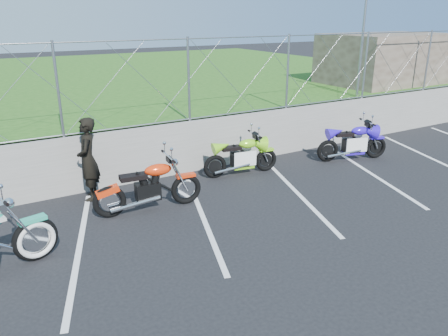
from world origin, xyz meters
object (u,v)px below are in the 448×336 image
sportbike_blue (353,144)px  person_standing (88,159)px  naked_orange (150,188)px  sportbike_green (242,157)px

sportbike_blue → person_standing: person_standing is taller
naked_orange → sportbike_green: (2.75, 0.84, -0.04)m
sportbike_green → sportbike_blue: size_ratio=0.99×
sportbike_green → sportbike_blue: 3.29m
sportbike_green → person_standing: 3.68m
sportbike_green → person_standing: (-3.64, 0.38, 0.45)m
naked_orange → sportbike_green: 2.87m
sportbike_green → sportbike_blue: bearing=-1.1°
sportbike_blue → naked_orange: bearing=-159.6°
sportbike_green → person_standing: size_ratio=1.10×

